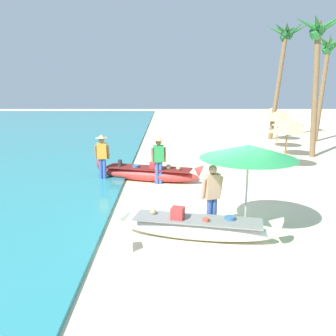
# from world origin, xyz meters

# --- Properties ---
(ground_plane) EXTENTS (80.00, 80.00, 0.00)m
(ground_plane) POSITION_xyz_m (0.00, 0.00, 0.00)
(ground_plane) COLOR beige
(boat_white_foreground) EXTENTS (3.98, 1.45, 0.80)m
(boat_white_foreground) POSITION_xyz_m (-0.63, -1.37, 0.29)
(boat_white_foreground) COLOR white
(boat_white_foreground) RESTS_ON ground
(boat_red_midground) EXTENTS (4.19, 1.77, 0.82)m
(boat_red_midground) POSITION_xyz_m (-2.07, 3.96, 0.30)
(boat_red_midground) COLOR red
(boat_red_midground) RESTS_ON ground
(person_vendor_hatted) EXTENTS (0.58, 0.44, 1.78)m
(person_vendor_hatted) POSITION_xyz_m (-1.68, 3.52, 1.03)
(person_vendor_hatted) COLOR #3D5BA8
(person_vendor_hatted) RESTS_ON ground
(person_tourist_customer) EXTENTS (0.59, 0.37, 1.71)m
(person_tourist_customer) POSITION_xyz_m (-0.21, -0.79, 0.96)
(person_tourist_customer) COLOR #3D5BA8
(person_tourist_customer) RESTS_ON ground
(person_vendor_assistant) EXTENTS (0.56, 0.44, 1.80)m
(person_vendor_assistant) POSITION_xyz_m (-3.82, 3.93, 1.04)
(person_vendor_assistant) COLOR #3D5BA8
(person_vendor_assistant) RESTS_ON ground
(patio_umbrella_large) EXTENTS (2.40, 2.40, 2.25)m
(patio_umbrella_large) POSITION_xyz_m (0.64, -0.90, 2.06)
(patio_umbrella_large) COLOR #B7B7BC
(patio_umbrella_large) RESTS_ON ground
(parasol_row_0) EXTENTS (1.60, 1.60, 1.91)m
(parasol_row_0) POSITION_xyz_m (3.78, 6.09, 1.75)
(parasol_row_0) COLOR #8E6B47
(parasol_row_0) RESTS_ON ground
(parasol_row_1) EXTENTS (1.60, 1.60, 1.91)m
(parasol_row_1) POSITION_xyz_m (4.60, 8.52, 1.75)
(parasol_row_1) COLOR #8E6B47
(parasol_row_1) RESTS_ON ground
(parasol_row_2) EXTENTS (1.60, 1.60, 1.91)m
(parasol_row_2) POSITION_xyz_m (4.80, 10.97, 1.75)
(parasol_row_2) COLOR #8E6B47
(parasol_row_2) RESTS_ON ground
(parasol_row_3) EXTENTS (1.60, 1.60, 1.91)m
(parasol_row_3) POSITION_xyz_m (5.66, 13.68, 1.75)
(parasol_row_3) COLOR #8E6B47
(parasol_row_3) RESTS_ON ground
(parasol_row_4) EXTENTS (1.60, 1.60, 1.91)m
(parasol_row_4) POSITION_xyz_m (5.96, 16.24, 1.75)
(parasol_row_4) COLOR #8E6B47
(parasol_row_4) RESTS_ON ground
(palm_tree_tall_inland) EXTENTS (2.62, 2.64, 7.26)m
(palm_tree_tall_inland) POSITION_xyz_m (5.88, 14.26, 5.87)
(palm_tree_tall_inland) COLOR brown
(palm_tree_tall_inland) RESTS_ON ground
(palm_tree_leaning_seaward) EXTENTS (2.48, 2.63, 6.46)m
(palm_tree_leaning_seaward) POSITION_xyz_m (8.21, 13.34, 5.20)
(palm_tree_leaning_seaward) COLOR brown
(palm_tree_leaning_seaward) RESTS_ON ground
(palm_tree_mid_cluster) EXTENTS (2.46, 2.74, 6.77)m
(palm_tree_mid_cluster) POSITION_xyz_m (5.73, 8.56, 5.39)
(palm_tree_mid_cluster) COLOR brown
(palm_tree_mid_cluster) RESTS_ON ground
(cooler_box) EXTENTS (0.59, 0.46, 0.35)m
(cooler_box) POSITION_xyz_m (-2.42, -2.02, 0.18)
(cooler_box) COLOR silver
(cooler_box) RESTS_ON ground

